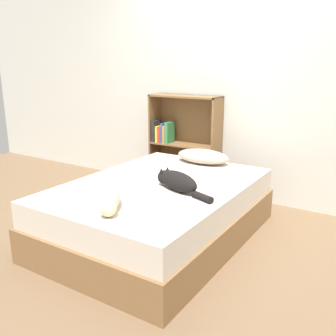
{
  "coord_description": "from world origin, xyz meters",
  "views": [
    {
      "loc": [
        1.68,
        -2.49,
        1.46
      ],
      "look_at": [
        0.0,
        0.15,
        0.59
      ],
      "focal_mm": 40.0,
      "sensor_mm": 36.0,
      "label": 1
    }
  ],
  "objects_px": {
    "pillow": "(203,156)",
    "bookshelf": "(183,142)",
    "bed": "(159,211)",
    "cat_light": "(110,199)",
    "cat_dark": "(177,181)"
  },
  "relations": [
    {
      "from": "pillow",
      "to": "bookshelf",
      "type": "bearing_deg",
      "value": 137.86
    },
    {
      "from": "cat_light",
      "to": "bookshelf",
      "type": "height_order",
      "value": "bookshelf"
    },
    {
      "from": "bookshelf",
      "to": "cat_light",
      "type": "bearing_deg",
      "value": -74.72
    },
    {
      "from": "bed",
      "to": "cat_dark",
      "type": "height_order",
      "value": "cat_dark"
    },
    {
      "from": "bed",
      "to": "cat_light",
      "type": "bearing_deg",
      "value": -86.54
    },
    {
      "from": "cat_dark",
      "to": "bookshelf",
      "type": "distance_m",
      "value": 1.48
    },
    {
      "from": "cat_light",
      "to": "cat_dark",
      "type": "distance_m",
      "value": 0.62
    },
    {
      "from": "pillow",
      "to": "bed",
      "type": "bearing_deg",
      "value": -89.87
    },
    {
      "from": "cat_light",
      "to": "bookshelf",
      "type": "xyz_separation_m",
      "value": [
        -0.52,
        1.89,
        0.01
      ]
    },
    {
      "from": "bed",
      "to": "pillow",
      "type": "relative_size",
      "value": 3.53
    },
    {
      "from": "cat_dark",
      "to": "pillow",
      "type": "bearing_deg",
      "value": -55.93
    },
    {
      "from": "pillow",
      "to": "bookshelf",
      "type": "xyz_separation_m",
      "value": [
        -0.48,
        0.43,
        0.02
      ]
    },
    {
      "from": "bed",
      "to": "bookshelf",
      "type": "height_order",
      "value": "bookshelf"
    },
    {
      "from": "cat_light",
      "to": "pillow",
      "type": "bearing_deg",
      "value": 145.72
    },
    {
      "from": "bed",
      "to": "pillow",
      "type": "height_order",
      "value": "pillow"
    }
  ]
}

